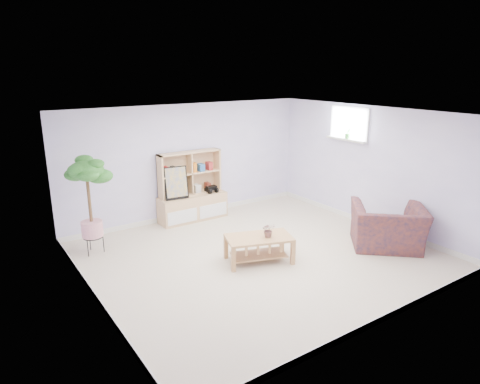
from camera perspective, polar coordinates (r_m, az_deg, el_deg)
floor at (r=7.42m, az=2.51°, el=-8.43°), size 5.50×5.00×0.01m
ceiling at (r=6.78m, az=2.76°, el=10.32°), size 5.50×5.00×0.01m
walls at (r=7.01m, az=2.63°, el=0.52°), size 5.51×5.01×2.40m
baseboard at (r=7.40m, az=2.51°, el=-8.08°), size 5.50×5.00×0.10m
window at (r=9.12m, az=14.39°, el=8.83°), size 0.10×0.98×0.68m
window_sill at (r=9.12m, az=14.00°, el=6.82°), size 0.14×1.00×0.04m
storage_unit at (r=8.93m, az=-6.40°, el=0.73°), size 1.45×0.49×1.45m
poster at (r=8.66m, az=-8.53°, el=1.19°), size 0.49×0.16×0.67m
toy_truck at (r=9.09m, az=-3.83°, el=0.43°), size 0.32×0.22×0.16m
coffee_table at (r=7.13m, az=2.53°, el=-7.60°), size 1.20×0.90×0.44m
table_plant at (r=7.00m, az=3.83°, el=-5.06°), size 0.28×0.26×0.24m
floor_tree at (r=7.64m, az=-19.38°, el=-1.81°), size 0.82×0.82×1.70m
armchair at (r=8.00m, az=19.10°, el=-4.05°), size 1.60×1.59×0.89m
sill_plant at (r=9.09m, az=14.11°, el=7.60°), size 0.14×0.13×0.21m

